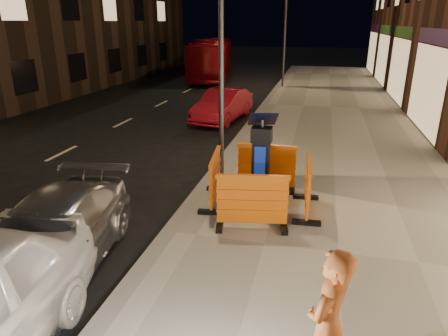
% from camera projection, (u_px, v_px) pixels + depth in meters
% --- Properties ---
extents(ground_plane, '(120.00, 120.00, 0.00)m').
position_uv_depth(ground_plane, '(169.00, 239.00, 7.34)').
color(ground_plane, black).
rests_on(ground_plane, ground).
extents(sidewalk, '(6.00, 60.00, 0.15)m').
position_uv_depth(sidewalk, '(338.00, 256.00, 6.66)').
color(sidewalk, gray).
rests_on(sidewalk, ground).
extents(kerb, '(0.30, 60.00, 0.15)m').
position_uv_depth(kerb, '(169.00, 235.00, 7.32)').
color(kerb, slate).
rests_on(kerb, ground).
extents(parking_kiosk, '(0.65, 0.65, 1.88)m').
position_uv_depth(parking_kiosk, '(261.00, 163.00, 7.98)').
color(parking_kiosk, black).
rests_on(parking_kiosk, sidewalk).
extents(barrier_front, '(1.42, 0.79, 1.05)m').
position_uv_depth(barrier_front, '(252.00, 202.00, 7.26)').
color(barrier_front, orange).
rests_on(barrier_front, sidewalk).
extents(barrier_back, '(1.37, 0.61, 1.05)m').
position_uv_depth(barrier_back, '(267.00, 167.00, 8.99)').
color(barrier_back, orange).
rests_on(barrier_back, sidewalk).
extents(barrier_kerbside, '(0.72, 1.41, 1.05)m').
position_uv_depth(barrier_kerbside, '(215.00, 178.00, 8.33)').
color(barrier_kerbside, orange).
rests_on(barrier_kerbside, sidewalk).
extents(barrier_bldgside, '(0.63, 1.38, 1.05)m').
position_uv_depth(barrier_bldgside, '(308.00, 187.00, 7.92)').
color(barrier_bldgside, orange).
rests_on(barrier_bldgside, sidewalk).
extents(car_silver, '(2.22, 4.24, 1.17)m').
position_uv_depth(car_silver, '(55.00, 270.00, 6.41)').
color(car_silver, silver).
rests_on(car_silver, ground).
extents(car_red, '(1.82, 3.89, 1.23)m').
position_uv_depth(car_red, '(223.00, 120.00, 16.11)').
color(car_red, '#AA1222').
rests_on(car_red, ground).
extents(bus_doubledecker, '(3.84, 9.77, 2.65)m').
position_uv_depth(bus_doubledecker, '(212.00, 79.00, 27.97)').
color(bus_doubledecker, maroon).
rests_on(bus_doubledecker, ground).
extents(man, '(0.63, 0.72, 1.68)m').
position_uv_depth(man, '(328.00, 326.00, 3.87)').
color(man, '#A95425').
rests_on(man, sidewalk).
extents(street_lamp_mid, '(0.12, 0.12, 6.00)m').
position_uv_depth(street_lamp_mid, '(221.00, 50.00, 8.94)').
color(street_lamp_mid, '#3F3F44').
rests_on(street_lamp_mid, sidewalk).
extents(street_lamp_far, '(0.12, 0.12, 6.00)m').
position_uv_depth(street_lamp_far, '(285.00, 33.00, 22.62)').
color(street_lamp_far, '#3F3F44').
rests_on(street_lamp_far, sidewalk).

